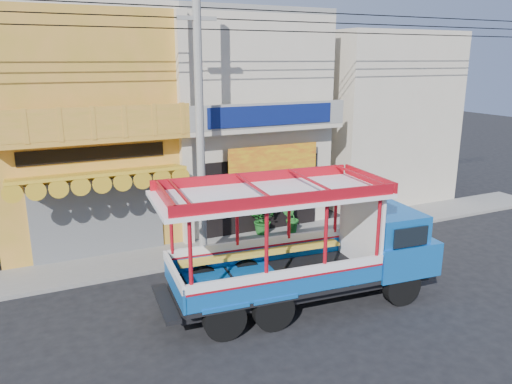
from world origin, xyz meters
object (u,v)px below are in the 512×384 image
(songthaew_truck, at_px, (320,243))
(potted_plant_a, at_px, (263,219))
(utility_pole, at_px, (204,107))
(potted_plant_b, at_px, (291,218))

(songthaew_truck, bearing_deg, potted_plant_a, 80.63)
(utility_pole, distance_m, potted_plant_a, 5.28)
(utility_pole, height_order, songthaew_truck, utility_pole)
(songthaew_truck, distance_m, potted_plant_a, 5.44)
(songthaew_truck, distance_m, potted_plant_b, 5.39)
(utility_pole, bearing_deg, potted_plant_b, 14.87)
(potted_plant_b, bearing_deg, potted_plant_a, 14.59)
(potted_plant_a, relative_size, potted_plant_b, 0.98)
(utility_pole, relative_size, potted_plant_b, 25.42)
(potted_plant_a, distance_m, potted_plant_b, 1.06)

